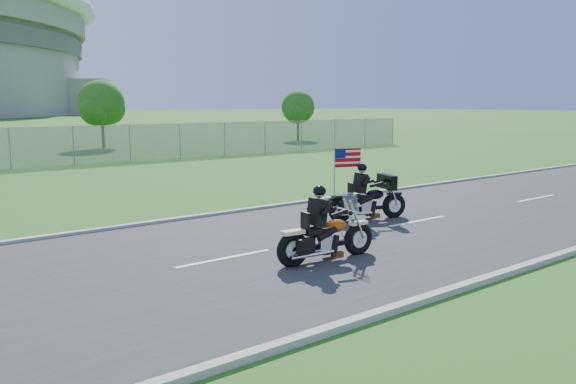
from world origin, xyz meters
TOP-DOWN VIEW (x-y plane):
  - ground at (0.00, 0.00)m, footprint 420.00×420.00m
  - road at (0.00, 0.00)m, footprint 120.00×8.00m
  - curb_north at (0.00, 4.05)m, footprint 120.00×0.18m
  - curb_south at (0.00, -4.05)m, footprint 120.00×0.18m
  - tree_fence_near at (6.04, 30.04)m, footprint 3.52×3.28m
  - tree_fence_far at (22.04, 28.03)m, footprint 3.08×2.87m
  - motorcycle_lead at (-0.43, -1.32)m, footprint 2.36×0.67m
  - motorcycle_follow at (3.11, 1.00)m, footprint 2.30×1.08m

SIDE VIEW (x-z plane):
  - ground at x=0.00m, z-range 0.00..0.00m
  - road at x=0.00m, z-range 0.00..0.04m
  - curb_north at x=0.00m, z-range -0.01..0.11m
  - curb_south at x=0.00m, z-range -0.01..0.11m
  - motorcycle_lead at x=-0.43m, z-range -0.29..1.30m
  - motorcycle_follow at x=3.11m, z-range -0.44..1.52m
  - tree_fence_far at x=22.04m, z-range 0.54..4.74m
  - tree_fence_near at x=6.04m, z-range 0.60..5.35m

